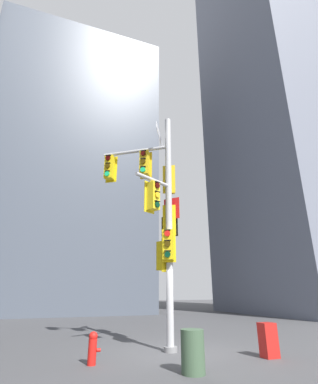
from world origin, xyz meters
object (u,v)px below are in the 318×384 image
(fire_hydrant, at_px, (93,347))
(trash_bin, at_px, (193,351))
(signal_pole_assembly, at_px, (158,207))
(newspaper_box, at_px, (268,340))

(fire_hydrant, distance_m, trash_bin, 2.67)
(fire_hydrant, xyz_separation_m, trash_bin, (2.07, -1.68, 0.05))
(signal_pole_assembly, height_order, fire_hydrant, signal_pole_assembly)
(newspaper_box, bearing_deg, fire_hydrant, 169.73)
(fire_hydrant, bearing_deg, signal_pole_assembly, 26.26)
(signal_pole_assembly, distance_m, trash_bin, 5.09)
(fire_hydrant, distance_m, newspaper_box, 4.99)
(signal_pole_assembly, relative_size, newspaper_box, 9.15)
(fire_hydrant, xyz_separation_m, newspaper_box, (4.91, -0.89, 0.05))
(newspaper_box, height_order, trash_bin, trash_bin)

